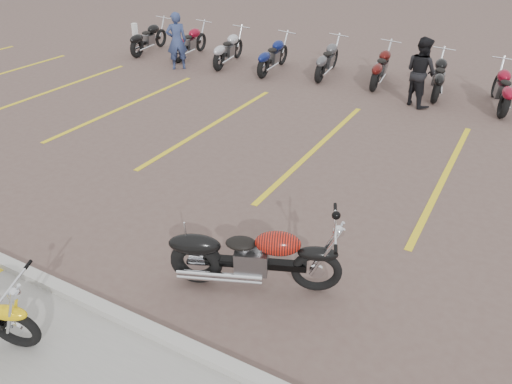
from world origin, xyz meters
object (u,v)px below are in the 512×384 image
person_a (177,41)px  bollard (136,38)px  person_b (421,72)px  flame_cruiser (251,258)px

person_a → bollard: bearing=-65.5°
person_b → bollard: size_ratio=1.76×
person_b → bollard: 10.12m
flame_cruiser → person_b: (0.19, 8.39, 0.41)m
person_b → bollard: bearing=30.1°
bollard → person_a: bearing=-20.7°
flame_cruiser → bollard: bearing=115.3°
person_a → person_b: bearing=137.8°
person_b → bollard: (-10.09, 0.64, -0.38)m
person_a → person_b: size_ratio=1.00×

